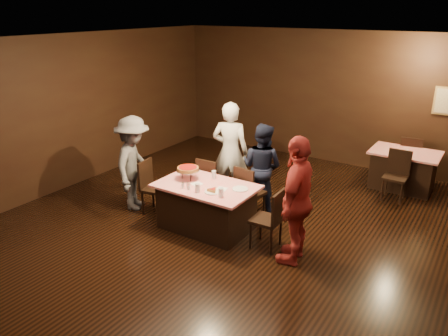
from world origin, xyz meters
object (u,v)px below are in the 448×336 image
at_px(back_table, 403,170).
at_px(pizza_stand, 188,169).
at_px(chair_back_near, 395,176).
at_px(glass_front_right, 221,192).
at_px(chair_far_right, 250,192).
at_px(main_table, 206,207).
at_px(diner_red_shirt, 297,200).
at_px(chair_end_right, 266,219).
at_px(diner_navy_hoodie, 262,167).
at_px(diner_grey_knit, 134,163).
at_px(plate_empty, 240,189).
at_px(chair_far_left, 212,182).
at_px(glass_front_left, 198,188).
at_px(chair_back_far, 410,157).
at_px(diner_white_jacket, 230,152).
at_px(glass_back, 214,175).
at_px(chair_end_left, 155,187).

distance_m(back_table, pizza_stand, 4.47).
relative_size(chair_back_near, glass_front_right, 6.79).
bearing_deg(chair_far_right, chair_back_near, -123.50).
xyz_separation_m(chair_back_near, glass_front_right, (-1.87, -3.10, 0.37)).
relative_size(main_table, pizza_stand, 4.21).
xyz_separation_m(chair_far_right, diner_red_shirt, (1.21, -0.84, 0.46)).
distance_m(main_table, chair_far_right, 0.85).
bearing_deg(chair_end_right, diner_navy_hoodie, -150.44).
distance_m(diner_red_shirt, pizza_stand, 2.02).
bearing_deg(diner_red_shirt, chair_back_near, 159.10).
bearing_deg(chair_back_near, diner_grey_knit, -143.57).
bearing_deg(chair_end_right, plate_empty, -107.26).
relative_size(chair_far_left, chair_back_near, 1.00).
height_order(chair_end_right, diner_grey_knit, diner_grey_knit).
bearing_deg(chair_back_near, chair_far_right, -132.89).
relative_size(back_table, plate_empty, 5.20).
relative_size(chair_far_right, chair_end_right, 1.00).
bearing_deg(main_table, diner_navy_hoodie, 72.13).
xyz_separation_m(chair_far_left, pizza_stand, (0.00, -0.70, 0.48)).
xyz_separation_m(chair_far_right, glass_front_left, (-0.35, -1.05, 0.37)).
distance_m(back_table, chair_far_right, 3.40).
bearing_deg(chair_far_left, glass_front_right, 128.75).
height_order(chair_back_near, chair_back_far, same).
xyz_separation_m(diner_white_jacket, pizza_stand, (-0.09, -1.17, 0.01)).
distance_m(main_table, chair_end_right, 1.10).
xyz_separation_m(back_table, glass_back, (-2.37, -3.25, 0.46)).
bearing_deg(chair_end_right, glass_front_right, -70.97).
relative_size(back_table, glass_front_right, 9.29).
bearing_deg(plate_empty, back_table, 62.46).
bearing_deg(main_table, diner_red_shirt, -3.27).
bearing_deg(chair_back_near, main_table, -129.60).
xyz_separation_m(diner_red_shirt, glass_front_left, (-1.56, -0.21, -0.10)).
height_order(chair_end_left, glass_front_right, chair_end_left).
distance_m(chair_far_left, pizza_stand, 0.85).
xyz_separation_m(diner_red_shirt, plate_empty, (-1.06, 0.24, -0.16)).
bearing_deg(main_table, pizza_stand, 172.87).
height_order(chair_far_left, chair_back_near, same).
relative_size(diner_navy_hoodie, diner_red_shirt, 0.85).
height_order(diner_navy_hoodie, glass_front_right, diner_navy_hoodie).
bearing_deg(glass_front_right, chair_back_far, 66.94).
xyz_separation_m(chair_back_near, pizza_stand, (-2.72, -2.80, 0.48)).
relative_size(chair_far_left, glass_front_right, 6.79).
xyz_separation_m(plate_empty, glass_back, (-0.60, 0.15, 0.06)).
relative_size(pizza_stand, glass_front_right, 2.71).
bearing_deg(diner_white_jacket, glass_back, 89.68).
bearing_deg(plate_empty, chair_back_far, 66.09).
bearing_deg(glass_front_left, chair_back_far, 62.94).
xyz_separation_m(glass_front_left, glass_front_right, (0.40, 0.05, 0.00)).
bearing_deg(diner_white_jacket, back_table, -154.68).
distance_m(chair_far_left, glass_back, 0.68).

